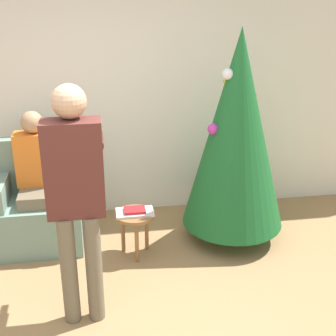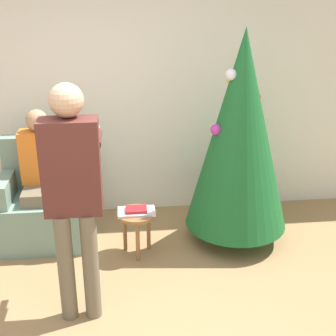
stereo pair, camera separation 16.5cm
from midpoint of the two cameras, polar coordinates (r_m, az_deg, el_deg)
wall_back at (r=4.83m, az=-9.65°, el=9.42°), size 8.00×0.06×2.70m
christmas_tree at (r=4.29m, az=7.27°, el=4.49°), size 0.96×0.96×2.02m
armchair at (r=4.64m, az=-16.26°, el=-4.74°), size 0.77×0.64×1.00m
person_seated at (r=4.47m, az=-16.77°, el=-0.78°), size 0.36×0.46×1.29m
person_standing at (r=3.27m, az=-12.64°, el=-2.30°), size 0.42×0.57×1.76m
side_stool at (r=4.27m, az=-5.15°, el=-6.41°), size 0.36×0.36×0.42m
laptop at (r=4.23m, az=-5.19°, el=-5.41°), size 0.34×0.20×0.02m
book at (r=4.22m, az=-5.20°, el=-5.14°), size 0.19×0.14×0.02m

